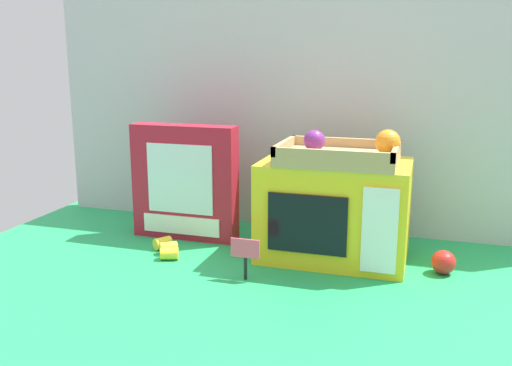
% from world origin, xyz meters
% --- Properties ---
extents(ground_plane, '(1.70, 1.70, 0.00)m').
position_xyz_m(ground_plane, '(0.00, 0.00, 0.00)').
color(ground_plane, '#219E54').
rests_on(ground_plane, ground).
extents(display_back_panel, '(1.61, 0.03, 0.69)m').
position_xyz_m(display_back_panel, '(0.00, 0.25, 0.34)').
color(display_back_panel, '#B7BABF').
rests_on(display_back_panel, ground).
extents(toy_microwave, '(0.37, 0.25, 0.25)m').
position_xyz_m(toy_microwave, '(0.12, 0.00, 0.13)').
color(toy_microwave, yellow).
rests_on(toy_microwave, ground).
extents(food_groups_crate, '(0.29, 0.21, 0.09)m').
position_xyz_m(food_groups_crate, '(0.14, -0.01, 0.28)').
color(food_groups_crate, tan).
rests_on(food_groups_crate, toy_microwave).
extents(cookie_set_box, '(0.30, 0.07, 0.33)m').
position_xyz_m(cookie_set_box, '(-0.31, 0.04, 0.16)').
color(cookie_set_box, '#B2192D').
rests_on(cookie_set_box, ground).
extents(price_sign, '(0.07, 0.01, 0.10)m').
position_xyz_m(price_sign, '(-0.05, -0.21, 0.07)').
color(price_sign, black).
rests_on(price_sign, ground).
extents(loose_toy_banana, '(0.11, 0.12, 0.03)m').
position_xyz_m(loose_toy_banana, '(-0.30, -0.11, 0.02)').
color(loose_toy_banana, yellow).
rests_on(loose_toy_banana, ground).
extents(loose_toy_apple, '(0.06, 0.06, 0.06)m').
position_xyz_m(loose_toy_apple, '(0.40, -0.03, 0.03)').
color(loose_toy_apple, red).
rests_on(loose_toy_apple, ground).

